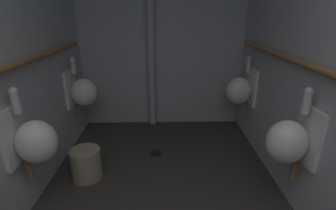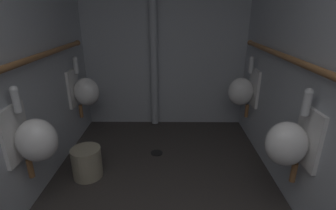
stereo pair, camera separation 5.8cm
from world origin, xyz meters
TOP-DOWN VIEW (x-y plane):
  - wall_right at (1.12, 1.72)m, footprint 0.06×3.56m
  - wall_back at (0.00, 3.47)m, footprint 2.31×0.06m
  - urinal_left_mid at (-0.95, 1.71)m, footprint 0.32×0.30m
  - urinal_left_far at (-0.95, 2.90)m, footprint 0.32×0.30m
  - urinal_right_mid at (0.95, 1.67)m, footprint 0.32×0.30m
  - urinal_right_far at (0.95, 2.93)m, footprint 0.32×0.30m
  - supply_pipe_left at (-1.03, 1.75)m, footprint 0.06×2.77m
  - supply_pipe_right at (1.03, 1.75)m, footprint 0.06×2.84m
  - standpipe_back_wall at (-0.14, 3.36)m, footprint 0.10×0.10m
  - floor_drain at (-0.08, 2.58)m, footprint 0.14×0.14m
  - waste_bin at (-0.74, 2.14)m, footprint 0.29×0.29m

SIDE VIEW (x-z plane):
  - floor_drain at x=-0.08m, z-range 0.00..0.01m
  - waste_bin at x=-0.74m, z-range 0.00..0.31m
  - urinal_left_mid at x=-0.95m, z-range 0.27..1.03m
  - urinal_left_far at x=-0.95m, z-range 0.27..1.03m
  - urinal_right_mid at x=0.95m, z-range 0.27..1.03m
  - urinal_right_far at x=0.95m, z-range 0.27..1.03m
  - supply_pipe_right at x=1.03m, z-range 1.16..1.22m
  - supply_pipe_left at x=-1.03m, z-range 1.16..1.22m
  - wall_right at x=1.12m, z-range 0.00..2.66m
  - wall_back at x=0.00m, z-range 0.00..2.66m
  - standpipe_back_wall at x=-0.14m, z-range 0.02..2.64m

